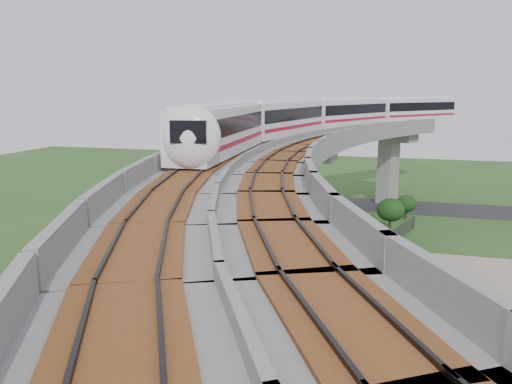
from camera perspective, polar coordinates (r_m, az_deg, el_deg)
ground at (r=40.27m, az=0.62°, el=-10.23°), size 160.00×160.00×0.00m
dirt_lot at (r=37.58m, az=21.45°, el=-12.70°), size 18.00×26.00×0.04m
asphalt_road at (r=68.50m, az=6.99°, el=-1.13°), size 60.00×8.00×0.03m
viaduct at (r=37.09m, az=6.40°, el=2.33°), size 19.58×73.98×11.40m
metro_train at (r=54.95m, az=8.88°, el=8.66°), size 22.24×58.28×3.64m
fence at (r=38.87m, az=14.90°, el=-10.28°), size 3.87×38.73×1.50m
tree_0 at (r=61.02m, az=16.82°, el=-1.27°), size 2.36×2.36×2.93m
tree_1 at (r=54.25m, az=15.12°, el=-1.99°), size 2.90×2.90×3.86m
tree_2 at (r=49.55m, az=13.00°, el=-3.50°), size 1.84×1.84×3.13m
tree_3 at (r=46.49m, az=11.01°, el=-4.91°), size 2.05×2.05×2.82m
tree_4 at (r=38.80m, az=9.70°, el=-8.42°), size 2.92×2.92×3.05m
tree_5 at (r=33.45m, az=9.63°, el=-10.75°), size 2.14×2.14×3.27m
tree_6 at (r=29.88m, az=10.56°, el=-15.09°), size 2.32×2.32×2.63m
tree_7 at (r=26.17m, az=11.53°, el=-19.26°), size 2.41×2.41×2.66m
car_white at (r=28.34m, az=21.09°, el=-19.79°), size 1.28×3.09×1.04m
car_dark at (r=39.78m, az=18.82°, el=-10.17°), size 4.49×3.00×1.21m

